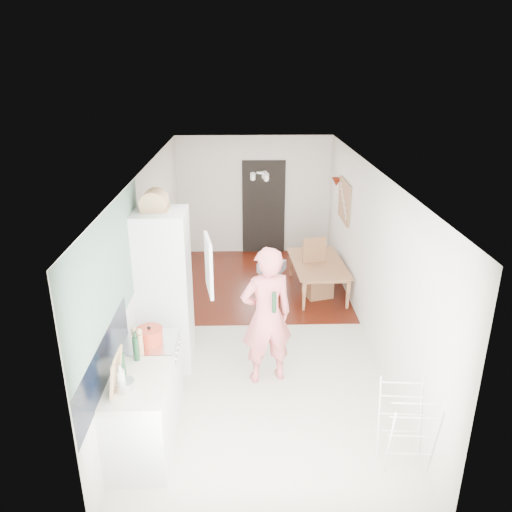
{
  "coord_description": "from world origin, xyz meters",
  "views": [
    {
      "loc": [
        -0.24,
        -6.72,
        3.84
      ],
      "look_at": [
        -0.05,
        0.2,
        1.17
      ],
      "focal_mm": 35.0,
      "sensor_mm": 36.0,
      "label": 1
    }
  ],
  "objects_px": {
    "person": "(267,304)",
    "dining_chair": "(318,269)",
    "drying_rack": "(406,428)",
    "dining_table": "(319,279)",
    "stool": "(270,282)"
  },
  "relations": [
    {
      "from": "dining_chair",
      "to": "drying_rack",
      "type": "xyz_separation_m",
      "value": [
        0.3,
        -3.98,
        -0.07
      ]
    },
    {
      "from": "drying_rack",
      "to": "stool",
      "type": "bearing_deg",
      "value": 110.25
    },
    {
      "from": "dining_chair",
      "to": "stool",
      "type": "xyz_separation_m",
      "value": [
        -0.83,
        0.15,
        -0.3
      ]
    },
    {
      "from": "person",
      "to": "stool",
      "type": "relative_size",
      "value": 5.09
    },
    {
      "from": "person",
      "to": "dining_chair",
      "type": "height_order",
      "value": "person"
    },
    {
      "from": "person",
      "to": "dining_chair",
      "type": "xyz_separation_m",
      "value": [
        1.02,
        2.45,
        -0.57
      ]
    },
    {
      "from": "dining_chair",
      "to": "drying_rack",
      "type": "bearing_deg",
      "value": -100.98
    },
    {
      "from": "dining_chair",
      "to": "drying_rack",
      "type": "height_order",
      "value": "dining_chair"
    },
    {
      "from": "dining_chair",
      "to": "drying_rack",
      "type": "relative_size",
      "value": 1.15
    },
    {
      "from": "person",
      "to": "dining_chair",
      "type": "distance_m",
      "value": 2.71
    },
    {
      "from": "drying_rack",
      "to": "person",
      "type": "bearing_deg",
      "value": 135.7
    },
    {
      "from": "person",
      "to": "dining_table",
      "type": "relative_size",
      "value": 1.57
    },
    {
      "from": "drying_rack",
      "to": "dining_chair",
      "type": "bearing_deg",
      "value": 99.21
    },
    {
      "from": "dining_table",
      "to": "stool",
      "type": "height_order",
      "value": "dining_table"
    },
    {
      "from": "dining_chair",
      "to": "person",
      "type": "bearing_deg",
      "value": -127.93
    }
  ]
}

